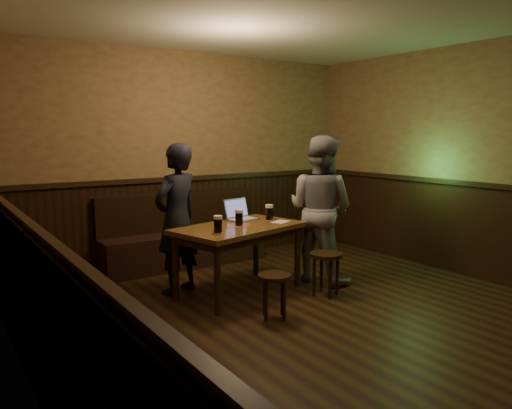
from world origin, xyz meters
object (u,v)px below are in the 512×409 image
at_px(laptop, 240,214).
at_px(person_suit, 177,219).
at_px(pub_table, 239,235).
at_px(pint_mid, 239,218).
at_px(stool_left, 274,283).
at_px(pint_right, 269,212).
at_px(bench, 183,242).
at_px(person_grey, 320,209).
at_px(pint_left, 218,224).
at_px(stool_right, 326,262).

xyz_separation_m(laptop, person_suit, (-0.75, 0.08, 0.01)).
relative_size(pub_table, pint_mid, 8.80).
xyz_separation_m(stool_left, pint_right, (0.59, 0.92, 0.50)).
relative_size(bench, laptop, 5.85).
height_order(pub_table, laptop, laptop).
relative_size(pint_right, laptop, 0.48).
xyz_separation_m(pub_table, person_suit, (-0.54, 0.40, 0.17)).
xyz_separation_m(pub_table, person_grey, (1.04, -0.12, 0.20)).
bearing_deg(pint_mid, stool_left, -98.51).
height_order(pint_left, laptop, laptop).
relative_size(stool_left, person_suit, 0.26).
xyz_separation_m(stool_right, person_grey, (0.31, 0.47, 0.48)).
xyz_separation_m(bench, pub_table, (0.00, -1.40, 0.34)).
bearing_deg(person_grey, pint_left, 75.94).
distance_m(stool_left, stool_right, 0.88).
height_order(bench, stool_right, bench).
relative_size(pint_left, person_grey, 0.10).
relative_size(bench, stool_right, 4.71).
xyz_separation_m(bench, pint_left, (-0.38, -1.62, 0.52)).
bearing_deg(laptop, person_suit, 163.23).
distance_m(pub_table, person_suit, 0.69).
relative_size(stool_right, pint_left, 2.63).
bearing_deg(pint_right, stool_left, -122.75).
height_order(stool_right, pint_left, pint_left).
xyz_separation_m(stool_left, stool_right, (0.85, 0.23, 0.03)).
bearing_deg(pint_mid, pub_table, 75.03).
bearing_deg(pub_table, pint_left, -163.83).
relative_size(pub_table, stool_right, 3.31).
bearing_deg(person_suit, pint_left, 82.38).
height_order(pub_table, stool_right, pub_table).
xyz_separation_m(pint_right, laptop, (-0.26, 0.21, -0.03)).
bearing_deg(stool_left, bench, 86.82).
relative_size(pint_mid, pint_right, 0.97).
relative_size(pint_left, person_suit, 0.11).
bearing_deg(pint_mid, laptop, 56.95).
bearing_deg(stool_left, person_suit, 108.87).
distance_m(pint_mid, laptop, 0.38).
bearing_deg(pub_table, person_grey, -20.42).
height_order(stool_right, pint_mid, pint_mid).
distance_m(pint_mid, person_suit, 0.67).
xyz_separation_m(stool_left, person_suit, (-0.42, 1.22, 0.48)).
bearing_deg(pint_mid, person_grey, -6.54).
relative_size(stool_left, stool_right, 0.91).
bearing_deg(laptop, pint_left, -148.07).
height_order(pint_right, person_suit, person_suit).
bearing_deg(bench, pint_right, -70.00).
distance_m(pub_table, pint_mid, 0.19).
height_order(stool_left, person_suit, person_suit).
bearing_deg(person_suit, pint_mid, 121.12).
xyz_separation_m(pint_left, person_suit, (-0.16, 0.62, -0.02)).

